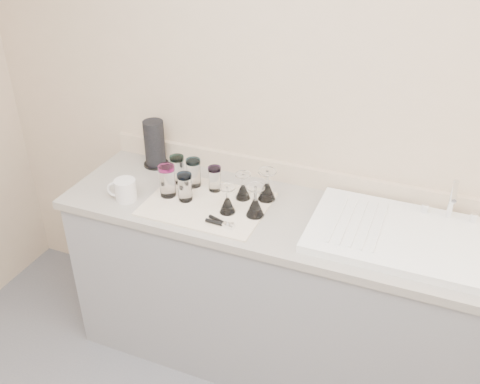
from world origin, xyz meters
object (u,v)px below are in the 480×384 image
at_px(sink_unit, 409,237).
at_px(goblet_front_left, 227,203).
at_px(tumbler_purple, 215,179).
at_px(goblet_back_right, 267,190).
at_px(goblet_front_right, 255,205).
at_px(tumbler_magenta, 167,181).
at_px(paper_towel_roll, 155,144).
at_px(tumbler_teal, 177,169).
at_px(white_mug, 125,190).
at_px(tumbler_cyan, 194,172).
at_px(can_opener, 221,223).
at_px(tumbler_blue, 185,187).
at_px(goblet_back_left, 243,190).

relative_size(sink_unit, goblet_front_left, 6.20).
relative_size(tumbler_purple, goblet_back_right, 0.82).
xyz_separation_m(goblet_back_right, goblet_front_right, (-0.00, -0.15, -0.00)).
relative_size(tumbler_magenta, paper_towel_roll, 0.63).
bearing_deg(tumbler_purple, tumbler_magenta, -145.70).
bearing_deg(tumbler_magenta, paper_towel_roll, 129.57).
bearing_deg(goblet_front_right, sink_unit, 6.07).
xyz_separation_m(tumbler_teal, white_mug, (-0.16, -0.23, -0.03)).
height_order(tumbler_cyan, goblet_front_right, goblet_front_right).
bearing_deg(can_opener, paper_towel_roll, 144.33).
distance_m(tumbler_blue, goblet_front_left, 0.23).
xyz_separation_m(sink_unit, tumbler_blue, (-1.01, -0.07, 0.06)).
xyz_separation_m(tumbler_magenta, can_opener, (0.33, -0.13, -0.07)).
bearing_deg(goblet_back_left, white_mug, -157.79).
distance_m(tumbler_blue, can_opener, 0.27).
bearing_deg(can_opener, goblet_back_right, 67.68).
height_order(tumbler_cyan, white_mug, tumbler_cyan).
xyz_separation_m(sink_unit, goblet_front_left, (-0.78, -0.09, 0.03)).
xyz_separation_m(tumbler_cyan, can_opener, (0.26, -0.26, -0.06)).
xyz_separation_m(goblet_back_right, white_mug, (-0.62, -0.24, -0.01)).
bearing_deg(tumbler_blue, paper_towel_roll, 139.42).
height_order(tumbler_magenta, goblet_back_right, tumbler_magenta).
height_order(tumbler_magenta, tumbler_blue, tumbler_magenta).
xyz_separation_m(tumbler_cyan, white_mug, (-0.25, -0.23, -0.03)).
distance_m(tumbler_blue, goblet_back_right, 0.38).
bearing_deg(goblet_back_right, sink_unit, -6.79).
bearing_deg(tumbler_blue, sink_unit, 4.02).
bearing_deg(tumbler_blue, goblet_front_left, -5.71).
relative_size(goblet_back_left, goblet_front_right, 0.86).
distance_m(can_opener, white_mug, 0.51).
distance_m(goblet_back_left, can_opener, 0.24).
distance_m(sink_unit, goblet_front_right, 0.66).
xyz_separation_m(white_mug, paper_towel_roll, (-0.04, 0.36, 0.07)).
xyz_separation_m(tumbler_blue, goblet_back_left, (0.24, 0.12, -0.03)).
bearing_deg(sink_unit, paper_towel_roll, 171.64).
bearing_deg(goblet_front_left, tumbler_teal, 154.39).
bearing_deg(goblet_back_right, tumbler_cyan, -177.78).
bearing_deg(goblet_front_right, paper_towel_roll, 158.09).
bearing_deg(tumbler_teal, sink_unit, -3.46).
xyz_separation_m(tumbler_cyan, goblet_front_right, (0.37, -0.13, -0.02)).
xyz_separation_m(tumbler_teal, goblet_front_right, (0.46, -0.14, -0.02)).
distance_m(tumbler_teal, goblet_back_right, 0.46).
distance_m(tumbler_purple, goblet_back_right, 0.26).
bearing_deg(goblet_front_right, white_mug, -171.36).
bearing_deg(sink_unit, tumbler_blue, -175.98).
relative_size(sink_unit, tumbler_magenta, 5.27).
height_order(sink_unit, tumbler_purple, sink_unit).
bearing_deg(tumbler_purple, tumbler_cyan, 178.67).
distance_m(tumbler_cyan, goblet_front_left, 0.29).
xyz_separation_m(sink_unit, goblet_back_left, (-0.76, 0.04, 0.03)).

